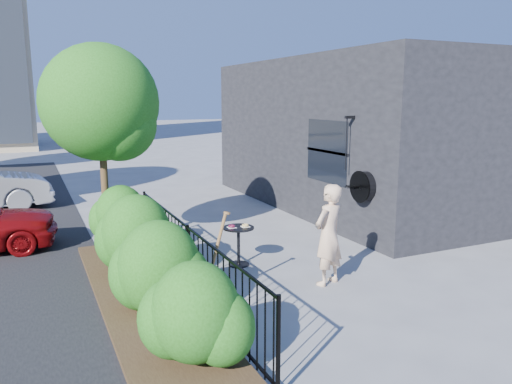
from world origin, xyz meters
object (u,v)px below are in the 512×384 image
woman (329,235)px  shovel (213,262)px  patio_tree (104,110)px  cafe_table (239,239)px

woman → shovel: bearing=-25.1°
patio_tree → woman: (2.91, -3.30, -1.94)m
patio_tree → woman: bearing=-48.6°
patio_tree → cafe_table: size_ratio=5.19×
cafe_table → woman: bearing=-56.6°
cafe_table → woman: woman is taller
cafe_table → patio_tree: bearing=136.5°
cafe_table → woman: (0.96, -1.45, 0.33)m
patio_tree → woman: patio_tree is taller
patio_tree → cafe_table: patio_tree is taller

